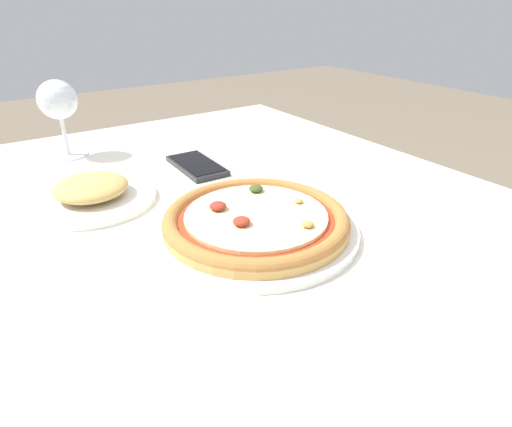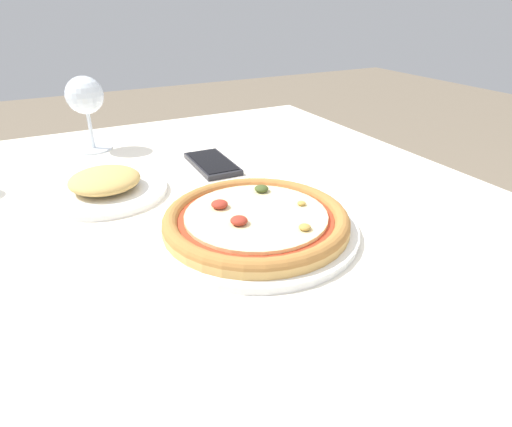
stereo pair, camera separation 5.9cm
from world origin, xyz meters
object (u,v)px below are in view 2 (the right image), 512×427
object	(u,v)px
cell_phone	(212,163)
side_plate	(106,186)
pizza_plate	(256,222)
dining_table	(130,285)
wine_glass_far_right	(85,98)

from	to	relation	value
cell_phone	side_plate	world-z (taller)	side_plate
cell_phone	side_plate	bearing A→B (deg)	-168.44
pizza_plate	cell_phone	bearing A→B (deg)	80.71
pizza_plate	side_plate	distance (m)	0.28
dining_table	cell_phone	xyz separation A→B (m)	(0.22, 0.20, 0.09)
dining_table	pizza_plate	xyz separation A→B (m)	(0.17, -0.07, 0.10)
pizza_plate	cell_phone	xyz separation A→B (m)	(0.04, 0.27, -0.01)
dining_table	pizza_plate	distance (m)	0.21
pizza_plate	cell_phone	size ratio (longest dim) A/B	1.98
wine_glass_far_right	cell_phone	bearing A→B (deg)	-48.03
dining_table	side_plate	bearing A→B (deg)	87.34
dining_table	side_plate	world-z (taller)	side_plate
pizza_plate	side_plate	xyz separation A→B (m)	(-0.16, 0.23, -0.00)
side_plate	wine_glass_far_right	bearing A→B (deg)	85.86
pizza_plate	side_plate	world-z (taller)	side_plate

